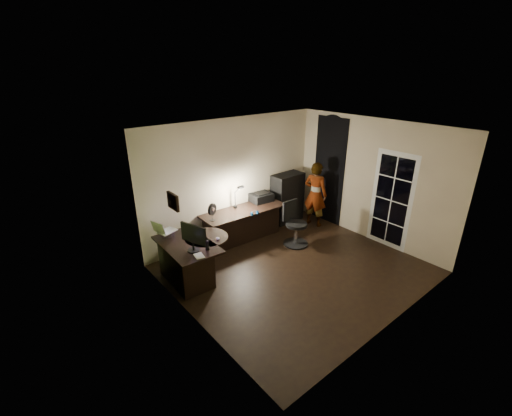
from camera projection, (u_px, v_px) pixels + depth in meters
floor at (296, 269)px, 6.70m from camera, size 4.50×4.00×0.01m
ceiling at (303, 130)px, 5.65m from camera, size 4.50×4.00×0.01m
wall_back at (234, 179)px, 7.60m from camera, size 4.50×0.01×2.70m
wall_front at (404, 248)px, 4.75m from camera, size 4.50×0.01×2.70m
wall_left at (189, 244)px, 4.85m from camera, size 0.01×4.00×2.70m
wall_right at (371, 181)px, 7.50m from camera, size 0.01×4.00×2.70m
green_wall_overlay at (190, 243)px, 4.86m from camera, size 0.00×4.00×2.70m
arched_doorway at (329, 171)px, 8.33m from camera, size 0.01×0.90×2.60m
french_door at (391, 201)px, 7.21m from camera, size 0.02×0.92×2.10m
framed_picture at (173, 201)px, 5.00m from camera, size 0.04×0.30×0.25m
desk_left at (188, 262)px, 6.24m from camera, size 0.86×1.34×0.76m
desk_right at (244, 225)px, 7.70m from camera, size 1.99×0.77×0.74m
cabinet at (287, 198)px, 8.58m from camera, size 0.83×0.43×1.23m
laptop_stand at (167, 234)px, 6.34m from camera, size 0.26×0.23×0.09m
laptop at (167, 226)px, 6.28m from camera, size 0.42×0.40×0.24m
monitor at (193, 241)px, 5.79m from camera, size 0.27×0.54×0.35m
mouse at (218, 238)px, 6.23m from camera, size 0.08×0.10×0.03m
phone at (205, 240)px, 6.18m from camera, size 0.09×0.14×0.01m
pen at (201, 235)px, 6.37m from camera, size 0.08×0.11×0.01m
speaker at (207, 245)px, 5.84m from camera, size 0.08×0.08×0.18m
notepad at (199, 256)px, 5.68m from camera, size 0.18×0.23×0.01m
desk_fan at (212, 212)px, 6.97m from camera, size 0.28×0.22×0.38m
headphones at (255, 213)px, 7.31m from camera, size 0.20×0.10×0.09m
printer at (261, 197)px, 8.00m from camera, size 0.52×0.42×0.22m
desk_lamp at (235, 196)px, 7.54m from camera, size 0.17×0.29×0.60m
office_chair at (296, 224)px, 7.44m from camera, size 0.56×0.56×0.98m
person at (315, 194)px, 8.29m from camera, size 0.53×0.66×1.60m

